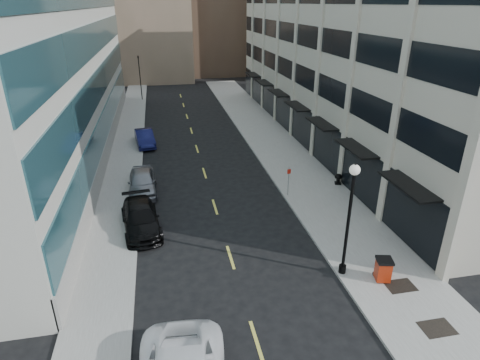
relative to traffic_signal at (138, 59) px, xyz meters
name	(u,v)px	position (x,y,z in m)	size (l,w,h in m)	color
sidewalk_right	(293,165)	(13.00, -28.00, -5.64)	(5.00, 80.00, 0.15)	gray
sidewalk_left	(122,179)	(-1.00, -28.00, -5.64)	(3.00, 80.00, 0.15)	gray
building_right	(369,45)	(22.44, -21.01, 3.28)	(15.30, 46.50, 18.25)	#B9B19D
skyline_tan_far	(95,12)	(-8.50, 30.00, 5.28)	(12.00, 14.00, 22.00)	#90745E
skyline_stone	(271,18)	(23.50, 18.00, 4.28)	(10.00, 14.00, 20.00)	#B9B19D
grate_mid	(437,328)	(13.10, -47.00, -5.56)	(1.40, 1.00, 0.01)	black
grate_far	(400,286)	(13.10, -44.20, -5.56)	(1.40, 1.00, 0.01)	black
road_centerline	(209,188)	(5.50, -31.00, -5.71)	(0.15, 68.20, 0.01)	#D8CC4C
traffic_signal	(138,59)	(0.00, 0.00, 0.00)	(0.66, 0.66, 6.98)	black
car_black_pickup	(141,218)	(0.70, -36.05, -4.96)	(2.13, 5.23, 1.52)	black
car_silver_sedan	(142,182)	(0.70, -30.65, -4.89)	(1.95, 4.86, 1.66)	gray
car_blue_sedan	(145,138)	(0.70, -20.00, -4.96)	(1.59, 4.57, 1.51)	#131547
trash_bin	(383,269)	(12.45, -43.59, -4.91)	(0.90, 0.92, 1.22)	#A4230A
lamppost	(350,211)	(10.80, -42.62, -2.03)	(0.50, 0.50, 6.02)	black
sign_post	(289,177)	(10.80, -33.55, -4.17)	(0.25, 0.07, 2.14)	slate
urn_planter	(338,178)	(15.10, -32.42, -5.08)	(0.58, 0.58, 0.80)	black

